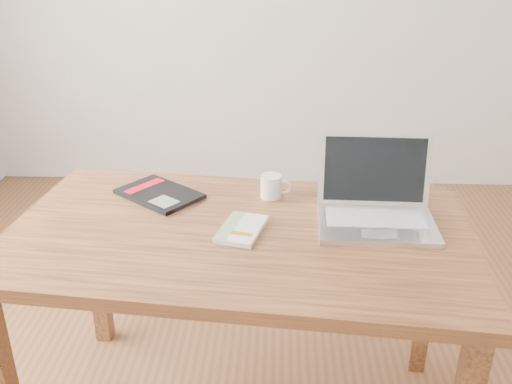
{
  "coord_description": "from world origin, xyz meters",
  "views": [
    {
      "loc": [
        -0.06,
        -1.64,
        1.57
      ],
      "look_at": [
        -0.13,
        -0.06,
        0.85
      ],
      "focal_mm": 40.0,
      "sensor_mm": 36.0,
      "label": 1
    }
  ],
  "objects_px": {
    "white_guidebook": "(241,229)",
    "coffee_mug": "(272,186)",
    "desk": "(239,255)",
    "laptop": "(376,204)",
    "black_guidebook": "(159,194)"
  },
  "relations": [
    {
      "from": "white_guidebook",
      "to": "coffee_mug",
      "type": "xyz_separation_m",
      "value": [
        0.09,
        0.25,
        0.03
      ]
    },
    {
      "from": "desk",
      "to": "laptop",
      "type": "xyz_separation_m",
      "value": [
        0.42,
        0.09,
        0.14
      ]
    },
    {
      "from": "desk",
      "to": "white_guidebook",
      "type": "relative_size",
      "value": 6.9
    },
    {
      "from": "laptop",
      "to": "desk",
      "type": "bearing_deg",
      "value": -166.81
    },
    {
      "from": "black_guidebook",
      "to": "coffee_mug",
      "type": "xyz_separation_m",
      "value": [
        0.39,
        0.01,
        0.03
      ]
    },
    {
      "from": "laptop",
      "to": "coffee_mug",
      "type": "xyz_separation_m",
      "value": [
        -0.33,
        0.15,
        -0.01
      ]
    },
    {
      "from": "coffee_mug",
      "to": "white_guidebook",
      "type": "bearing_deg",
      "value": -104.49
    },
    {
      "from": "laptop",
      "to": "black_guidebook",
      "type": "bearing_deg",
      "value": 169.75
    },
    {
      "from": "black_guidebook",
      "to": "laptop",
      "type": "xyz_separation_m",
      "value": [
        0.71,
        -0.15,
        0.05
      ]
    },
    {
      "from": "white_guidebook",
      "to": "desk",
      "type": "bearing_deg",
      "value": 148.97
    },
    {
      "from": "black_guidebook",
      "to": "coffee_mug",
      "type": "relative_size",
      "value": 3.1
    },
    {
      "from": "laptop",
      "to": "coffee_mug",
      "type": "bearing_deg",
      "value": 156.21
    },
    {
      "from": "desk",
      "to": "black_guidebook",
      "type": "height_order",
      "value": "black_guidebook"
    },
    {
      "from": "white_guidebook",
      "to": "black_guidebook",
      "type": "bearing_deg",
      "value": 154.82
    },
    {
      "from": "black_guidebook",
      "to": "coffee_mug",
      "type": "height_order",
      "value": "coffee_mug"
    }
  ]
}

